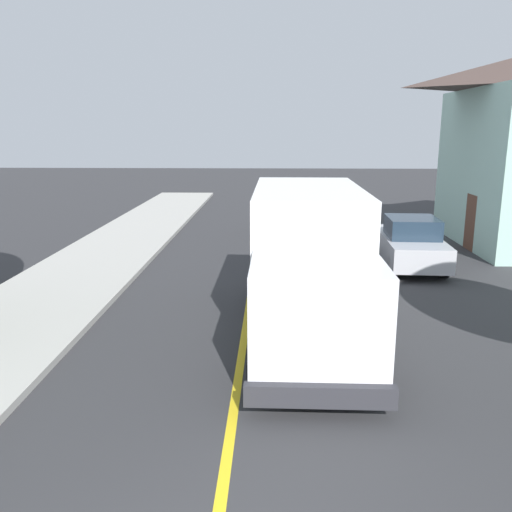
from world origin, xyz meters
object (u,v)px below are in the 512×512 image
box_truck (309,256)px  parked_van_across (410,243)px  parked_car_mid (296,214)px  parked_car_near (321,243)px

box_truck → parked_van_across: size_ratio=1.61×
parked_van_across → parked_car_mid: bearing=119.6°
parked_car_near → parked_van_across: bearing=2.4°
parked_car_near → parked_car_mid: same height
parked_car_near → box_truck: bearing=-97.7°
parked_car_mid → parked_van_across: same height
box_truck → parked_car_near: bearing=82.3°
parked_car_mid → box_truck: bearing=-91.2°
parked_car_near → parked_van_across: (2.99, 0.13, 0.00)m
box_truck → parked_car_near: (0.80, 5.92, -0.97)m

